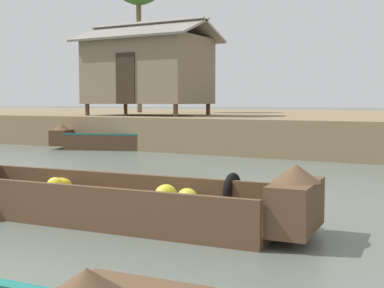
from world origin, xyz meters
name	(u,v)px	position (x,y,z in m)	size (l,w,h in m)	color
ground_plane	(279,170)	(0.00, 10.00, 0.00)	(300.00, 300.00, 0.00)	#596056
riverbank_strip	(375,126)	(0.00, 22.24, 0.54)	(160.00, 20.00, 1.09)	#7F6B4C
banana_boat	(103,199)	(-0.33, 3.96, 0.28)	(5.85, 2.21, 0.88)	brown
cargo_boat_upstream	(131,141)	(-6.15, 12.63, 0.29)	(5.43, 2.69, 0.84)	brown
stilt_house_left	(148,69)	(-6.97, 14.88, 2.81)	(4.98, 3.30, 3.48)	#4C3826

